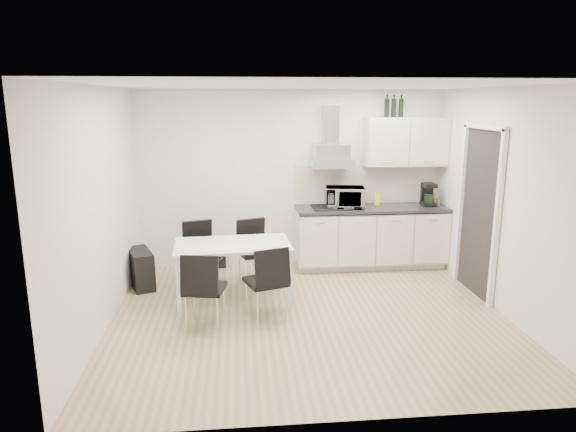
% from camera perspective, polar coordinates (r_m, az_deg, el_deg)
% --- Properties ---
extents(ground, '(4.50, 4.50, 0.00)m').
position_cam_1_polar(ground, '(6.07, 2.38, -11.05)').
color(ground, tan).
rests_on(ground, ground).
extents(wall_back, '(4.50, 0.10, 2.60)m').
position_cam_1_polar(wall_back, '(7.62, 0.40, 4.13)').
color(wall_back, silver).
rests_on(wall_back, ground).
extents(wall_front, '(4.50, 0.10, 2.60)m').
position_cam_1_polar(wall_front, '(3.76, 6.78, -5.18)').
color(wall_front, silver).
rests_on(wall_front, ground).
extents(wall_left, '(0.10, 4.00, 2.60)m').
position_cam_1_polar(wall_left, '(5.80, -20.10, 0.55)').
color(wall_left, silver).
rests_on(wall_left, ground).
extents(wall_right, '(0.10, 4.00, 2.60)m').
position_cam_1_polar(wall_right, '(6.38, 22.95, 1.38)').
color(wall_right, silver).
rests_on(wall_right, ground).
extents(ceiling, '(4.50, 4.50, 0.00)m').
position_cam_1_polar(ceiling, '(5.55, 2.64, 14.32)').
color(ceiling, white).
rests_on(ceiling, wall_back).
extents(doorway, '(0.08, 1.04, 2.10)m').
position_cam_1_polar(doorway, '(6.89, 20.34, 0.26)').
color(doorway, white).
rests_on(doorway, ground).
extents(kitchenette, '(2.22, 0.64, 2.52)m').
position_cam_1_polar(kitchenette, '(7.66, 9.50, 0.43)').
color(kitchenette, beige).
rests_on(kitchenette, ground).
extents(dining_table, '(1.44, 0.88, 0.75)m').
position_cam_1_polar(dining_table, '(6.27, -6.16, -3.79)').
color(dining_table, white).
rests_on(dining_table, ground).
extents(chair_far_left, '(0.57, 0.61, 0.88)m').
position_cam_1_polar(chair_far_left, '(6.89, -9.63, -4.35)').
color(chair_far_left, black).
rests_on(chair_far_left, ground).
extents(chair_far_right, '(0.57, 0.61, 0.88)m').
position_cam_1_polar(chair_far_right, '(6.90, -3.64, -4.15)').
color(chair_far_right, black).
rests_on(chair_far_right, ground).
extents(chair_near_left, '(0.52, 0.57, 0.88)m').
position_cam_1_polar(chair_near_left, '(5.70, -9.24, -8.05)').
color(chair_near_left, black).
rests_on(chair_near_left, ground).
extents(chair_near_right, '(0.58, 0.62, 0.88)m').
position_cam_1_polar(chair_near_right, '(5.83, -2.49, -7.38)').
color(chair_near_right, black).
rests_on(chair_near_right, ground).
extents(guitar_amp, '(0.46, 0.65, 0.50)m').
position_cam_1_polar(guitar_amp, '(7.15, -16.01, -5.64)').
color(guitar_amp, black).
rests_on(guitar_amp, ground).
extents(floor_speaker, '(0.18, 0.16, 0.28)m').
position_cam_1_polar(floor_speaker, '(7.75, -7.58, -4.64)').
color(floor_speaker, black).
rests_on(floor_speaker, ground).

